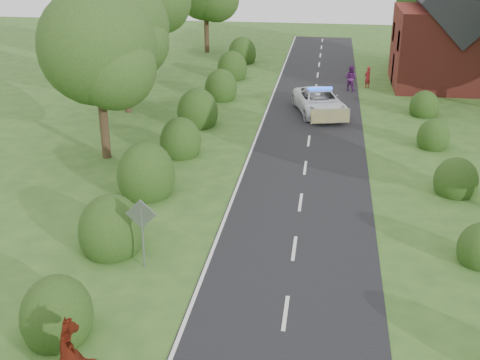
% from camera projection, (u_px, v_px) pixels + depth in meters
% --- Properties ---
extents(ground, '(120.00, 120.00, 0.00)m').
position_uv_depth(ground, '(285.00, 313.00, 18.11)').
color(ground, '#345A23').
extents(road, '(6.00, 70.00, 0.02)m').
position_uv_depth(road, '(308.00, 147.00, 31.78)').
color(road, black).
rests_on(road, ground).
extents(road_markings, '(4.96, 70.00, 0.01)m').
position_uv_depth(road_markings, '(274.00, 159.00, 30.10)').
color(road_markings, white).
rests_on(road_markings, road).
extents(hedgerow_left, '(2.75, 50.41, 3.00)m').
position_uv_depth(hedgerow_left, '(172.00, 149.00, 29.37)').
color(hedgerow_left, '#133A14').
rests_on(hedgerow_left, ground).
extents(hedgerow_right, '(2.10, 45.78, 2.10)m').
position_uv_depth(hedgerow_right, '(451.00, 171.00, 27.21)').
color(hedgerow_right, '#133A14').
rests_on(hedgerow_right, ground).
extents(tree_left_a, '(5.74, 5.60, 8.38)m').
position_uv_depth(tree_left_a, '(101.00, 52.00, 28.18)').
color(tree_left_a, '#332316').
rests_on(tree_left_a, ground).
extents(tree_left_b, '(5.74, 5.60, 8.07)m').
position_uv_depth(tree_left_b, '(126.00, 31.00, 35.79)').
color(tree_left_b, '#332316').
rests_on(tree_left_b, ground).
extents(road_sign, '(1.06, 0.08, 2.53)m').
position_uv_depth(road_sign, '(142.00, 224.00, 19.98)').
color(road_sign, gray).
rests_on(road_sign, ground).
extents(house, '(8.00, 7.40, 9.17)m').
position_uv_depth(house, '(454.00, 34.00, 42.69)').
color(house, maroon).
rests_on(house, ground).
extents(police_van, '(3.87, 5.99, 1.68)m').
position_uv_depth(police_van, '(319.00, 102.00, 37.23)').
color(police_van, white).
rests_on(police_van, ground).
extents(pedestrian_red, '(0.66, 0.65, 1.54)m').
position_uv_depth(pedestrian_red, '(368.00, 77.00, 43.37)').
color(pedestrian_red, '#B0242E').
rests_on(pedestrian_red, ground).
extents(pedestrian_purple, '(1.09, 1.01, 1.81)m').
position_uv_depth(pedestrian_purple, '(351.00, 78.00, 42.51)').
color(pedestrian_purple, '#551B5D').
rests_on(pedestrian_purple, ground).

